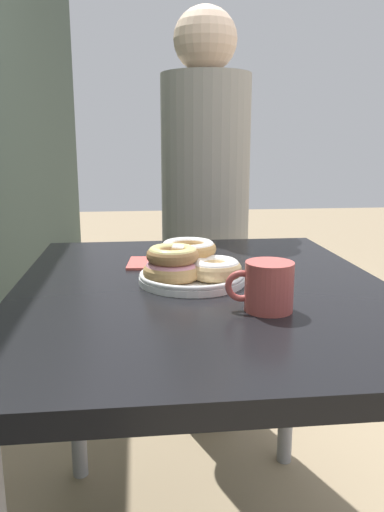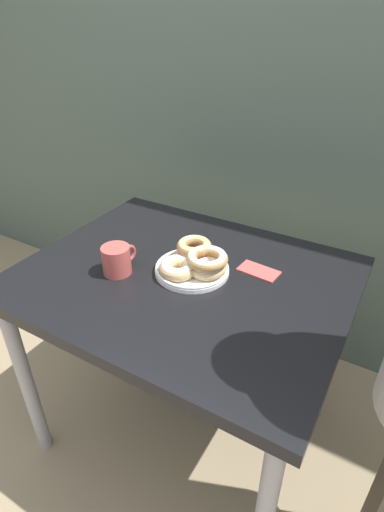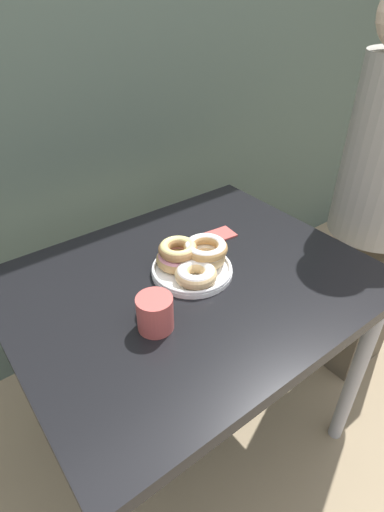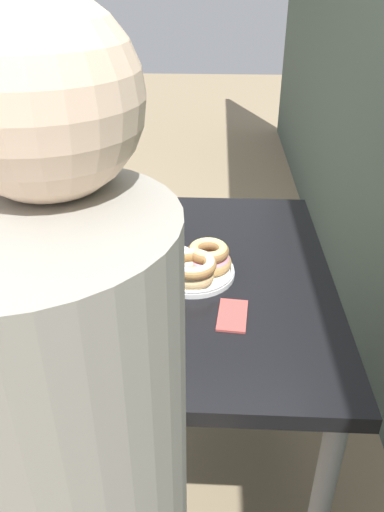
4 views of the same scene
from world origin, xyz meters
TOP-DOWN VIEW (x-y plane):
  - ground_plane at (0.00, 0.00)m, footprint 14.00×14.00m
  - dining_table at (0.00, 0.39)m, footprint 1.01×0.81m
  - donut_plate at (0.02, 0.41)m, footprint 0.25×0.26m
  - coffee_mug at (-0.18, 0.29)m, footprint 0.09×0.13m
  - napkin at (0.20, 0.52)m, footprint 0.13×0.08m

SIDE VIEW (x-z plane):
  - ground_plane at x=0.00m, z-range 0.00..0.00m
  - dining_table at x=0.00m, z-range 0.30..1.07m
  - napkin at x=0.20m, z-range 0.77..0.78m
  - donut_plate at x=0.02m, z-range 0.77..0.86m
  - coffee_mug at x=-0.18m, z-range 0.77..0.87m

